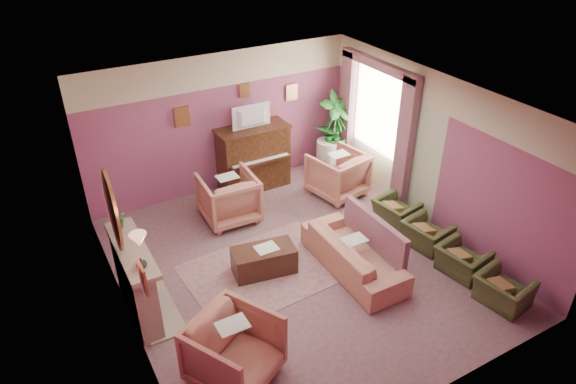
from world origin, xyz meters
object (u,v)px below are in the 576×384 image
television (253,116)px  olive_chair_d (396,208)px  olive_chair_a (504,287)px  floral_armchair_right (338,172)px  floral_armchair_front (234,348)px  olive_chair_c (427,231)px  coffee_table (264,260)px  piano (253,158)px  sofa (354,248)px  floral_armchair_left (229,195)px  side_table (328,155)px  olive_chair_b (463,257)px

television → olive_chair_d: bearing=-55.8°
olive_chair_a → olive_chair_d: size_ratio=1.00×
floral_armchair_right → floral_armchair_front: same height
floral_armchair_right → olive_chair_c: floral_armchair_right is taller
coffee_table → olive_chair_c: 2.87m
coffee_table → olive_chair_c: olive_chair_c is taller
piano → coffee_table: bearing=-112.9°
olive_chair_a → sofa: bearing=129.7°
piano → olive_chair_c: 3.75m
television → floral_armchair_left: (-0.94, -0.82, -1.09)m
television → olive_chair_c: television is taller
side_table → floral_armchair_front: bearing=-134.9°
side_table → olive_chair_d: bearing=-91.5°
floral_armchair_front → sofa: bearing=22.0°
television → piano: bearing=90.0°
olive_chair_b → floral_armchair_right: bearing=96.5°
floral_armchair_right → olive_chair_b: size_ratio=1.36×
floral_armchair_left → olive_chair_a: bearing=-57.5°
floral_armchair_left → olive_chair_d: floral_armchair_left is taller
floral_armchair_left → floral_armchair_right: size_ratio=1.00×
floral_armchair_right → piano: bearing=140.3°
sofa → floral_armchair_left: 2.61m
olive_chair_c → olive_chair_a: bearing=-90.0°
olive_chair_b → olive_chair_d: same height
olive_chair_d → olive_chair_c: bearing=-90.0°
television → olive_chair_c: size_ratio=1.08×
side_table → olive_chair_c: bearing=-91.1°
olive_chair_d → olive_chair_b: bearing=-90.0°
floral_armchair_left → olive_chair_b: floral_armchair_left is taller
coffee_table → olive_chair_d: olive_chair_d is taller
piano → side_table: (1.74, -0.14, -0.30)m
floral_armchair_front → television: bearing=60.8°
sofa → side_table: bearing=63.5°
olive_chair_a → television: bearing=108.8°
television → olive_chair_a: size_ratio=1.08×
piano → floral_armchair_right: bearing=-39.7°
side_table → floral_armchair_left: bearing=-164.9°
television → side_table: bearing=-3.1°
olive_chair_a → olive_chair_d: same height
floral_armchair_right → olive_chair_a: 3.89m
coffee_table → floral_armchair_left: bearing=85.1°
side_table → floral_armchair_right: bearing=-113.0°
coffee_table → side_table: size_ratio=1.43×
television → olive_chair_a: 5.36m
floral_armchair_front → side_table: size_ratio=1.45×
television → olive_chair_b: bearing=-67.8°
floral_armchair_right → olive_chair_c: size_ratio=1.36×
olive_chair_c → floral_armchair_left: bearing=136.6°
piano → sofa: bearing=-86.3°
floral_armchair_left → floral_armchair_front: bearing=-112.6°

